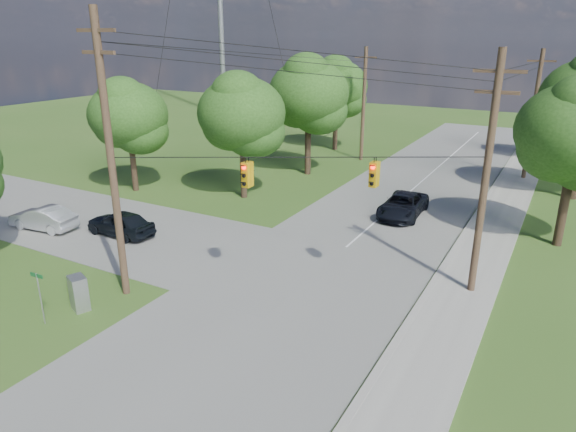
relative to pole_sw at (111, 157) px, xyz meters
The scene contains 20 objects.
ground 7.75m from the pole_sw, ahead, with size 140.00×140.00×0.00m, color #34591D.
main_road 10.16m from the pole_sw, 34.88° to the left, with size 10.00×100.00×0.03m, color gray.
cross_road 19.30m from the pole_sw, 162.16° to the left, with size 48.00×9.00×0.03m, color gray.
sidewalk_east 15.37m from the pole_sw, 19.08° to the left, with size 2.60×100.00×0.12m, color #AAA89F.
pole_sw is the anchor object (origin of this frame).
pole_ne 15.51m from the pole_sw, 29.38° to the left, with size 2.00×0.32×10.50m.
pole_north_e 32.55m from the pole_sw, 65.48° to the left, with size 2.00×0.32×10.00m.
pole_north_w 29.62m from the pole_sw, 90.77° to the left, with size 2.00×0.32×10.00m.
power_lines 13.04m from the pole_sw, 61.30° to the left, with size 13.93×29.62×4.93m.
traffic_signals 8.24m from the pole_sw, 29.38° to the left, with size 4.91×3.27×1.05m.
tree_w_near 14.99m from the pole_sw, 103.11° to the left, with size 6.00×6.00×8.40m.
tree_w_mid 22.73m from the pole_sw, 96.06° to the left, with size 6.40×6.40×9.22m.
tree_w_far 32.90m from the pole_sw, 97.69° to the left, with size 6.00×6.00×8.73m.
tree_e_far 40.90m from the pole_sw, 66.82° to the left, with size 5.80×5.80×8.32m.
tree_cross_n 16.64m from the pole_sw, 133.29° to the left, with size 5.60×5.60×7.91m.
car_cross_dark 9.14m from the pole_sw, 137.60° to the left, with size 1.73×4.29×1.46m, color black.
car_cross_silver 12.05m from the pole_sw, 161.38° to the left, with size 1.47×4.21×1.39m, color silver.
car_main_north 18.67m from the pole_sw, 64.41° to the left, with size 2.34×5.08×1.41m, color black.
control_cabinet 5.86m from the pole_sw, 106.75° to the right, with size 0.83×0.60×1.49m, color #939699.
street_name_sign 5.99m from the pole_sw, 104.58° to the right, with size 0.67×0.06×2.22m.
Camera 1 is at (11.74, -14.05, 10.92)m, focal length 32.00 mm.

